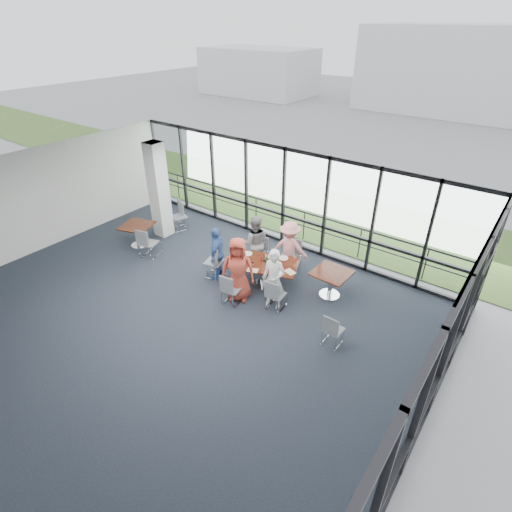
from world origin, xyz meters
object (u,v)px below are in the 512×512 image
Objects in this scene: chair_spare_la at (149,243)px; chair_main_nr at (276,295)px; chair_spare_lb at (179,217)px; main_table at (263,266)px; diner_far_right at (289,248)px; chair_main_fr at (289,256)px; side_table_right at (331,276)px; diner_near_right at (274,279)px; chair_main_nl at (232,289)px; chair_main_end at (214,262)px; side_table_left at (137,228)px; diner_far_left at (255,242)px; chair_spare_r at (333,330)px; diner_end at (217,253)px; diner_near_left at (238,270)px; structural_column at (159,191)px; chair_main_fl at (257,252)px.

chair_main_nr is at bearing -15.80° from chair_spare_la.
main_table is at bearing -171.18° from chair_spare_lb.
diner_far_right is 0.37m from chair_main_fr.
side_table_right is 6.13m from chair_spare_lb.
diner_near_right is 1.92× the size of chair_main_nl.
chair_main_end is at bearing 175.38° from chair_spare_lb.
diner_far_right reaches higher than chair_main_nl.
diner_near_right is at bearing 0.19° from side_table_left.
diner_far_left is 2.01× the size of chair_spare_r.
diner_far_right is 2.07m from diner_end.
chair_spare_r is at bearing -30.94° from diner_near_left.
chair_main_nr is 1.81m from chair_spare_r.
chair_main_nl is (4.42, -1.58, -1.17)m from structural_column.
chair_spare_lb is (-0.61, 1.86, 0.03)m from chair_spare_la.
diner_far_right reaches higher than side_table_right.
chair_spare_la reaches higher than side_table_right.
structural_column is at bearing 151.18° from chair_main_nl.
diner_near_right is 1.67m from diner_far_right.
diner_far_left reaches higher than diner_near_right.
chair_main_fl is 1.04× the size of chair_spare_r.
diner_near_left is 1.60m from diner_far_left.
chair_spare_lb is (-5.26, 1.65, 0.06)m from chair_main_nr.
diner_far_left is at bearing 135.91° from chair_main_end.
chair_main_fr is at bearing 121.18° from chair_main_end.
diner_near_right is 2.06m from diner_end.
main_table is 1.11m from chair_main_fr.
chair_main_nl is at bearing -161.98° from diner_near_right.
side_table_left is at bearing 6.85° from chair_main_fr.
chair_main_end reaches higher than chair_main_nl.
diner_near_right is 1.82m from chair_main_fr.
chair_main_end reaches higher than chair_spare_r.
diner_end is 2.13m from chair_main_fr.
side_table_left is (-4.59, -0.60, 0.02)m from main_table.
diner_far_left is (-1.51, 1.22, 0.02)m from diner_near_right.
diner_end is 1.62× the size of chair_spare_lb.
side_table_right is 0.57× the size of diner_far_left.
diner_far_right is at bearing 173.73° from chair_main_fl.
side_table_right is 0.98× the size of chair_main_end.
chair_main_nr is at bearing 71.81° from chair_main_end.
diner_far_right is at bearing 96.99° from diner_near_right.
chair_main_nr is at bearing -0.29° from side_table_left.
diner_far_left reaches higher than chair_main_end.
diner_near_right is at bearing -11.03° from structural_column.
diner_far_right is 3.14m from chair_spare_r.
chair_spare_la is at bearing -106.02° from diner_end.
side_table_left is 0.89m from chair_spare_la.
chair_main_fl is 3.61m from chair_spare_lb.
chair_spare_la is at bearing 171.13° from diner_near_right.
chair_main_fl is 1.00m from chair_main_fr.
side_table_left is 1.25× the size of chair_spare_la.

